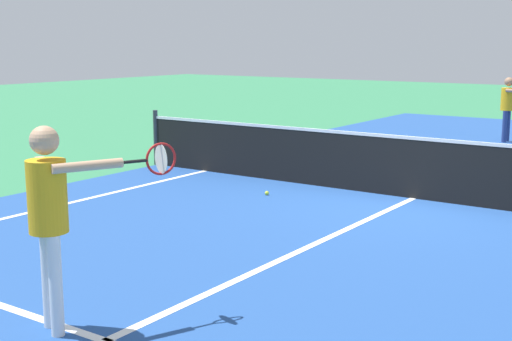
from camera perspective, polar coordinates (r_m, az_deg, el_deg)
name	(u,v)px	position (r m, az deg, el deg)	size (l,w,h in m)	color
ground_plane	(413,198)	(11.14, 12.60, -2.22)	(60.00, 60.00, 0.00)	#337F51
court_surface_inbounds	(413,198)	(11.14, 12.60, -2.21)	(10.62, 24.40, 0.00)	#234C93
line_service_near	(105,341)	(5.98, -12.07, -13.31)	(8.22, 0.10, 0.01)	white
line_center_service	(307,247)	(8.35, 4.18, -6.20)	(0.10, 6.40, 0.01)	white
net	(415,167)	(11.05, 12.70, 0.28)	(10.77, 0.09, 1.07)	#33383D
player_near	(51,205)	(5.97, -16.20, -2.66)	(0.84, 1.08, 1.73)	white
player_far	(509,102)	(17.90, 19.75, 5.20)	(1.16, 0.55, 1.54)	navy
tennis_ball_near_net	(267,193)	(11.10, 0.89, -1.84)	(0.07, 0.07, 0.07)	#CCE033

